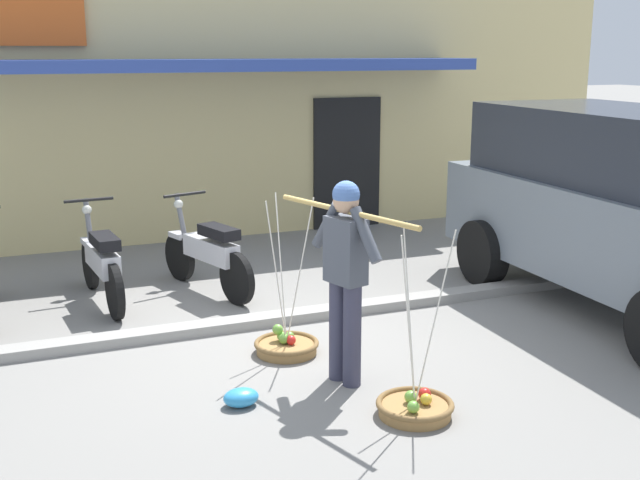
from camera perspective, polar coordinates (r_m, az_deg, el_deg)
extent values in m
plane|color=gray|center=(7.52, -1.13, -7.58)|extent=(90.00, 90.00, 0.00)
cube|color=gray|center=(8.12, -2.94, -5.60)|extent=(20.00, 0.24, 0.10)
cylinder|color=#38384C|center=(6.53, 2.32, -6.86)|extent=(0.15, 0.15, 0.86)
cylinder|color=#38384C|center=(6.66, 1.30, -6.44)|extent=(0.15, 0.15, 0.86)
cube|color=#474C56|center=(6.39, 1.85, -0.75)|extent=(0.29, 0.38, 0.54)
sphere|color=tan|center=(6.31, 1.87, 2.82)|extent=(0.21, 0.21, 0.21)
sphere|color=#4C70B2|center=(6.30, 1.88, 3.27)|extent=(0.22, 0.22, 0.22)
cylinder|color=#474C56|center=(6.18, 3.30, 0.36)|extent=(0.18, 0.35, 0.43)
cylinder|color=#474C56|center=(6.53, 0.49, 1.10)|extent=(0.18, 0.35, 0.43)
cylinder|color=tan|center=(6.32, 1.87, 2.07)|extent=(0.50, 1.58, 0.04)
cylinder|color=#9E7542|center=(6.20, 6.80, -11.99)|extent=(0.55, 0.55, 0.09)
torus|color=brown|center=(6.17, 6.81, -11.57)|extent=(0.59, 0.59, 0.05)
sphere|color=gold|center=(6.17, 7.61, -11.23)|extent=(0.09, 0.09, 0.09)
sphere|color=#76B645|center=(6.02, 6.69, -11.79)|extent=(0.09, 0.09, 0.09)
sphere|color=#72B043|center=(6.18, 6.51, -11.09)|extent=(0.10, 0.10, 0.10)
sphere|color=red|center=(6.24, 7.49, -10.86)|extent=(0.10, 0.10, 0.10)
cylinder|color=silver|center=(6.03, 6.40, -5.28)|extent=(0.01, 0.26, 1.36)
cylinder|color=silver|center=(5.82, 6.35, -5.97)|extent=(0.23, 0.14, 1.36)
cylinder|color=silver|center=(5.92, 8.22, -5.67)|extent=(0.23, 0.14, 1.36)
cylinder|color=#9E7542|center=(7.34, -2.41, -7.76)|extent=(0.55, 0.55, 0.09)
torus|color=brown|center=(7.32, -2.41, -7.39)|extent=(0.59, 0.59, 0.05)
sphere|color=#6AA53F|center=(7.30, -2.59, -7.08)|extent=(0.10, 0.10, 0.10)
sphere|color=#79BC47|center=(7.38, -2.77, -6.89)|extent=(0.09, 0.09, 0.09)
sphere|color=#669E3C|center=(7.36, -2.20, -6.92)|extent=(0.09, 0.09, 0.09)
sphere|color=red|center=(7.28, -2.09, -7.17)|extent=(0.09, 0.09, 0.09)
sphere|color=#6FAC41|center=(7.36, -3.04, -6.41)|extent=(0.10, 0.10, 0.10)
cylinder|color=silver|center=(7.22, -2.81, -2.05)|extent=(0.01, 0.26, 1.36)
cylinder|color=silver|center=(7.01, -3.13, -2.52)|extent=(0.23, 0.14, 1.36)
cylinder|color=silver|center=(7.09, -1.46, -2.34)|extent=(0.23, 0.14, 1.36)
cylinder|color=black|center=(9.59, -16.12, -1.64)|extent=(0.13, 0.58, 0.58)
cylinder|color=black|center=(8.42, -14.47, -3.61)|extent=(0.13, 0.58, 0.58)
cube|color=silver|center=(9.53, -16.22, -0.12)|extent=(0.16, 0.29, 0.06)
cube|color=silver|center=(8.85, -15.30, -1.35)|extent=(0.27, 0.91, 0.24)
cube|color=black|center=(8.62, -15.15, -0.08)|extent=(0.26, 0.58, 0.12)
cylinder|color=slate|center=(9.41, -16.15, 0.52)|extent=(0.08, 0.30, 0.76)
cylinder|color=black|center=(9.25, -16.21, 2.77)|extent=(0.54, 0.08, 0.04)
sphere|color=silver|center=(9.43, -16.35, 2.09)|extent=(0.11, 0.11, 0.11)
cylinder|color=black|center=(9.69, -10.00, -1.16)|extent=(0.24, 0.58, 0.58)
cylinder|color=black|center=(8.66, -5.97, -2.78)|extent=(0.24, 0.58, 0.58)
cube|color=silver|center=(9.63, -10.06, 0.34)|extent=(0.21, 0.31, 0.06)
cube|color=silver|center=(9.03, -7.81, -0.71)|extent=(0.45, 0.92, 0.24)
cube|color=black|center=(8.82, -7.25, 0.58)|extent=(0.37, 0.60, 0.12)
cylinder|color=slate|center=(9.51, -9.80, 0.99)|extent=(0.14, 0.30, 0.76)
cylinder|color=black|center=(9.37, -9.65, 3.24)|extent=(0.53, 0.19, 0.04)
sphere|color=silver|center=(9.53, -10.10, 2.54)|extent=(0.11, 0.11, 0.11)
cube|color=slate|center=(8.90, 21.87, 0.55)|extent=(2.06, 4.76, 0.96)
cube|color=#282D38|center=(8.88, 21.71, 6.18)|extent=(1.83, 3.72, 0.76)
cylinder|color=black|center=(10.69, 20.25, 0.07)|extent=(0.29, 0.77, 0.76)
cylinder|color=black|center=(9.57, 11.56, -0.85)|extent=(0.29, 0.77, 0.76)
cube|color=#DBC684|center=(14.01, -9.82, 10.79)|extent=(13.00, 5.00, 4.20)
cube|color=#334CA3|center=(11.09, -6.39, 12.33)|extent=(7.15, 1.00, 0.16)
cube|color=black|center=(12.33, 1.94, 5.51)|extent=(1.10, 0.06, 2.00)
ellipsoid|color=#3393D1|center=(6.33, -5.68, -11.14)|extent=(0.28, 0.22, 0.14)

